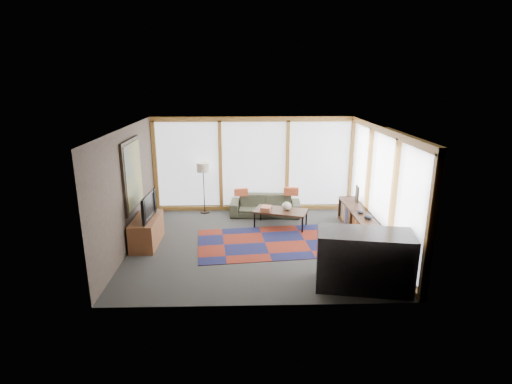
{
  "coord_description": "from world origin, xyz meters",
  "views": [
    {
      "loc": [
        -0.24,
        -8.27,
        3.61
      ],
      "look_at": [
        0.0,
        0.4,
        1.1
      ],
      "focal_mm": 28.0,
      "sensor_mm": 36.0,
      "label": 1
    }
  ],
  "objects_px": {
    "floor_lamp": "(204,188)",
    "television": "(145,206)",
    "sofa": "(265,205)",
    "coffee_table": "(281,218)",
    "bookshelf": "(358,222)",
    "tv_console": "(147,231)",
    "bar_counter": "(364,260)"
  },
  "relations": [
    {
      "from": "floor_lamp",
      "to": "television",
      "type": "distance_m",
      "value": 2.43
    },
    {
      "from": "floor_lamp",
      "to": "bookshelf",
      "type": "height_order",
      "value": "floor_lamp"
    },
    {
      "from": "floor_lamp",
      "to": "bar_counter",
      "type": "relative_size",
      "value": 0.86
    },
    {
      "from": "floor_lamp",
      "to": "sofa",
      "type": "bearing_deg",
      "value": -8.52
    },
    {
      "from": "sofa",
      "to": "tv_console",
      "type": "bearing_deg",
      "value": -141.71
    },
    {
      "from": "floor_lamp",
      "to": "tv_console",
      "type": "height_order",
      "value": "floor_lamp"
    },
    {
      "from": "sofa",
      "to": "bookshelf",
      "type": "xyz_separation_m",
      "value": [
        2.14,
        -1.41,
        0.02
      ]
    },
    {
      "from": "coffee_table",
      "to": "bar_counter",
      "type": "height_order",
      "value": "bar_counter"
    },
    {
      "from": "coffee_table",
      "to": "bar_counter",
      "type": "distance_m",
      "value": 3.27
    },
    {
      "from": "bookshelf",
      "to": "coffee_table",
      "type": "bearing_deg",
      "value": 163.01
    },
    {
      "from": "tv_console",
      "to": "bar_counter",
      "type": "height_order",
      "value": "bar_counter"
    },
    {
      "from": "television",
      "to": "floor_lamp",
      "type": "bearing_deg",
      "value": -23.59
    },
    {
      "from": "coffee_table",
      "to": "bookshelf",
      "type": "relative_size",
      "value": 0.55
    },
    {
      "from": "bookshelf",
      "to": "television",
      "type": "xyz_separation_m",
      "value": [
        -4.86,
        -0.51,
        0.61
      ]
    },
    {
      "from": "floor_lamp",
      "to": "bar_counter",
      "type": "height_order",
      "value": "floor_lamp"
    },
    {
      "from": "sofa",
      "to": "television",
      "type": "relative_size",
      "value": 1.92
    },
    {
      "from": "sofa",
      "to": "television",
      "type": "xyz_separation_m",
      "value": [
        -2.72,
        -1.92,
        0.63
      ]
    },
    {
      "from": "sofa",
      "to": "tv_console",
      "type": "height_order",
      "value": "tv_console"
    },
    {
      "from": "sofa",
      "to": "television",
      "type": "height_order",
      "value": "television"
    },
    {
      "from": "tv_console",
      "to": "floor_lamp",
      "type": "bearing_deg",
      "value": 63.22
    },
    {
      "from": "floor_lamp",
      "to": "television",
      "type": "xyz_separation_m",
      "value": [
        -1.06,
        -2.17,
        0.2
      ]
    },
    {
      "from": "floor_lamp",
      "to": "tv_console",
      "type": "distance_m",
      "value": 2.42
    },
    {
      "from": "sofa",
      "to": "coffee_table",
      "type": "xyz_separation_m",
      "value": [
        0.34,
        -0.86,
        -0.06
      ]
    },
    {
      "from": "floor_lamp",
      "to": "bar_counter",
      "type": "xyz_separation_m",
      "value": [
        3.2,
        -4.13,
        -0.18
      ]
    },
    {
      "from": "coffee_table",
      "to": "television",
      "type": "bearing_deg",
      "value": -160.87
    },
    {
      "from": "coffee_table",
      "to": "floor_lamp",
      "type": "bearing_deg",
      "value": 151.03
    },
    {
      "from": "sofa",
      "to": "bar_counter",
      "type": "bearing_deg",
      "value": -64.61
    },
    {
      "from": "sofa",
      "to": "floor_lamp",
      "type": "xyz_separation_m",
      "value": [
        -1.66,
        0.25,
        0.43
      ]
    },
    {
      "from": "bookshelf",
      "to": "tv_console",
      "type": "xyz_separation_m",
      "value": [
        -4.87,
        -0.47,
        0.02
      ]
    },
    {
      "from": "television",
      "to": "bar_counter",
      "type": "height_order",
      "value": "television"
    },
    {
      "from": "bookshelf",
      "to": "tv_console",
      "type": "relative_size",
      "value": 1.89
    },
    {
      "from": "floor_lamp",
      "to": "tv_console",
      "type": "bearing_deg",
      "value": -116.78
    }
  ]
}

